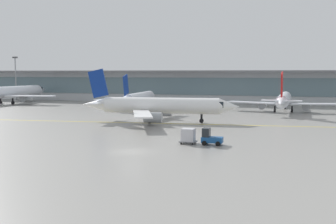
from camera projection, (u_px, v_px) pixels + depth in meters
name	position (u px, v px, depth m)	size (l,w,h in m)	color
ground_plane	(131.00, 152.00, 46.40)	(400.00, 400.00, 0.00)	gray
taxiway_centreline_stripe	(158.00, 123.00, 72.45)	(110.00, 0.36, 0.01)	yellow
terminal_concourse	(226.00, 86.00, 120.96)	(193.53, 11.00, 9.60)	#B2B7BC
gate_airplane_0	(10.00, 92.00, 117.82)	(30.64, 33.07, 10.95)	silver
gate_airplane_1	(139.00, 98.00, 102.85)	(24.29, 26.13, 8.66)	silver
gate_airplane_2	(284.00, 100.00, 93.42)	(25.85, 27.80, 9.21)	silver
taxiing_regional_jet	(159.00, 106.00, 74.15)	(29.41, 27.21, 9.74)	white
baggage_tug	(210.00, 138.00, 50.84)	(2.63, 1.67, 2.10)	#194C8C
cargo_dolly_lead	(188.00, 135.00, 51.67)	(2.13, 1.64, 1.94)	#595B60
apron_light_mast_0	(16.00, 76.00, 131.21)	(1.80, 0.36, 14.08)	gray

